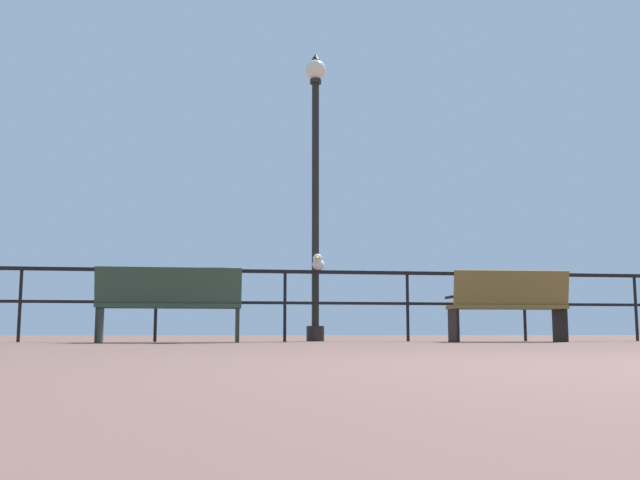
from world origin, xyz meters
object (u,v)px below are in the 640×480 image
bench_near_right (509,302)px  seagull_on_rail (318,263)px  lamppost_center (315,172)px  bench_near_left (169,301)px

bench_near_right → seagull_on_rail: 2.66m
bench_near_right → lamppost_center: bearing=153.6°
lamppost_center → seagull_on_rail: lamppost_center is taller
bench_near_right → lamppost_center: (-2.45, 1.22, 1.97)m
lamppost_center → seagull_on_rail: 1.44m
bench_near_left → lamppost_center: size_ratio=0.41×
bench_near_left → lamppost_center: (2.01, 1.22, 1.98)m
bench_near_left → seagull_on_rail: 2.26m
bench_near_left → lamppost_center: bearing=31.3°
bench_near_left → bench_near_right: bearing=0.1°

